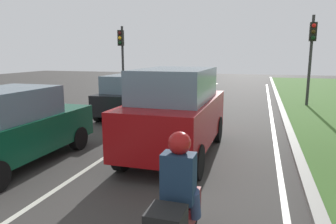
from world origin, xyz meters
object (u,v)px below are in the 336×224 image
object	(u,v)px
car_hatchback_far	(128,96)
rider_person	(179,176)
motorcycle	(178,224)
car_sedan_left_lane	(13,127)
car_suv_ahead	(176,111)
traffic_light_near_right	(312,47)
traffic_light_overhead_left	(122,50)

from	to	relation	value
car_hatchback_far	rider_person	distance (m)	9.64
motorcycle	car_hatchback_far	bearing A→B (deg)	117.88
motorcycle	car_sedan_left_lane	bearing A→B (deg)	152.94
car_suv_ahead	traffic_light_near_right	distance (m)	10.44
car_suv_ahead	rider_person	world-z (taller)	car_suv_ahead
car_sedan_left_lane	traffic_light_near_right	distance (m)	13.83
car_suv_ahead	traffic_light_overhead_left	distance (m)	11.52
car_hatchback_far	car_sedan_left_lane	bearing A→B (deg)	-92.79
car_sedan_left_lane	rider_person	xyz separation A→B (m)	(4.73, -2.43, 0.27)
car_hatchback_far	traffic_light_overhead_left	xyz separation A→B (m)	(-2.74, 5.41, 2.00)
car_suv_ahead	traffic_light_near_right	bearing A→B (deg)	65.10
rider_person	car_hatchback_far	bearing A→B (deg)	118.02
car_sedan_left_lane	motorcycle	distance (m)	5.35
motorcycle	traffic_light_near_right	world-z (taller)	traffic_light_near_right
car_suv_ahead	car_hatchback_far	bearing A→B (deg)	127.59
motorcycle	rider_person	world-z (taller)	rider_person
car_hatchback_far	motorcycle	world-z (taller)	car_hatchback_far
car_suv_ahead	traffic_light_overhead_left	xyz separation A→B (m)	(-5.98, 9.69, 1.72)
motorcycle	traffic_light_near_right	xyz separation A→B (m)	(3.21, 13.62, 2.42)
car_hatchback_far	traffic_light_overhead_left	bearing A→B (deg)	116.77
traffic_light_near_right	traffic_light_overhead_left	size ratio (longest dim) A/B	1.06
motorcycle	rider_person	distance (m)	0.62
traffic_light_near_right	rider_person	bearing A→B (deg)	-103.29
car_hatchback_far	traffic_light_near_right	bearing A→B (deg)	33.21
car_sedan_left_lane	motorcycle	bearing A→B (deg)	-27.83
traffic_light_overhead_left	car_sedan_left_lane	bearing A→B (deg)	-78.05
rider_person	motorcycle	bearing A→B (deg)	-90.64
car_hatchback_far	rider_person	bearing A→B (deg)	-62.66
car_suv_ahead	rider_person	size ratio (longest dim) A/B	3.88
car_sedan_left_lane	car_hatchback_far	size ratio (longest dim) A/B	1.16
rider_person	traffic_light_overhead_left	world-z (taller)	traffic_light_overhead_left
car_suv_ahead	rider_person	xyz separation A→B (m)	(1.19, -4.28, 0.02)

